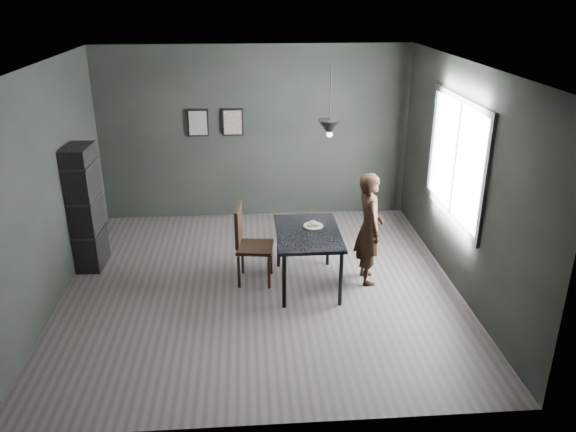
{
  "coord_description": "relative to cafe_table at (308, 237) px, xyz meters",
  "views": [
    {
      "loc": [
        -0.14,
        -6.41,
        3.6
      ],
      "look_at": [
        0.35,
        0.05,
        0.95
      ],
      "focal_mm": 35.0,
      "sensor_mm": 36.0,
      "label": 1
    }
  ],
  "objects": [
    {
      "name": "window_assembly",
      "position": [
        1.87,
        0.2,
        0.93
      ],
      "size": [
        0.04,
        1.96,
        1.56
      ],
      "color": "white",
      "rests_on": "ground"
    },
    {
      "name": "white_plate",
      "position": [
        0.08,
        0.15,
        0.08
      ],
      "size": [
        0.23,
        0.23,
        0.01
      ],
      "primitive_type": "cylinder",
      "color": "white",
      "rests_on": "cafe_table"
    },
    {
      "name": "framed_print_left",
      "position": [
        -1.5,
        2.47,
        0.93
      ],
      "size": [
        0.34,
        0.04,
        0.44
      ],
      "color": "black",
      "rests_on": "ground"
    },
    {
      "name": "wood_chair",
      "position": [
        -0.76,
        0.16,
        -0.08
      ],
      "size": [
        0.5,
        0.5,
        1.04
      ],
      "rotation": [
        0.0,
        0.0,
        -0.12
      ],
      "color": "black",
      "rests_on": "ground"
    },
    {
      "name": "ground",
      "position": [
        -0.6,
        0.0,
        -0.67
      ],
      "size": [
        5.0,
        5.0,
        0.0
      ],
      "primitive_type": "plane",
      "color": "#35302D",
      "rests_on": "ground"
    },
    {
      "name": "back_wall",
      "position": [
        -0.6,
        2.5,
        0.73
      ],
      "size": [
        5.0,
        0.1,
        2.8
      ],
      "primitive_type": "cube",
      "color": "black",
      "rests_on": "ground"
    },
    {
      "name": "pendant_lamp",
      "position": [
        0.25,
        0.1,
        1.38
      ],
      "size": [
        0.28,
        0.28,
        0.86
      ],
      "color": "black",
      "rests_on": "ground"
    },
    {
      "name": "donut_pile",
      "position": [
        0.08,
        0.15,
        0.12
      ],
      "size": [
        0.17,
        0.13,
        0.07
      ],
      "rotation": [
        0.0,
        0.0,
        0.19
      ],
      "color": "beige",
      "rests_on": "white_plate"
    },
    {
      "name": "framed_print_right",
      "position": [
        -0.95,
        2.47,
        0.93
      ],
      "size": [
        0.34,
        0.04,
        0.44
      ],
      "color": "black",
      "rests_on": "ground"
    },
    {
      "name": "woman",
      "position": [
        0.79,
        0.06,
        0.07
      ],
      "size": [
        0.37,
        0.55,
        1.49
      ],
      "primitive_type": "imported",
      "rotation": [
        0.0,
        0.0,
        1.6
      ],
      "color": "black",
      "rests_on": "ground"
    },
    {
      "name": "ceiling",
      "position": [
        -0.6,
        0.0,
        2.13
      ],
      "size": [
        5.0,
        5.0,
        0.02
      ],
      "color": "silver",
      "rests_on": "ground"
    },
    {
      "name": "shelf_unit",
      "position": [
        -2.92,
        0.77,
        0.18
      ],
      "size": [
        0.34,
        0.58,
        1.71
      ],
      "primitive_type": "cube",
      "rotation": [
        0.0,
        0.0,
        -0.04
      ],
      "color": "black",
      "rests_on": "ground"
    },
    {
      "name": "cafe_table",
      "position": [
        0.0,
        0.0,
        0.0
      ],
      "size": [
        0.8,
        1.2,
        0.75
      ],
      "color": "black",
      "rests_on": "ground"
    }
  ]
}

